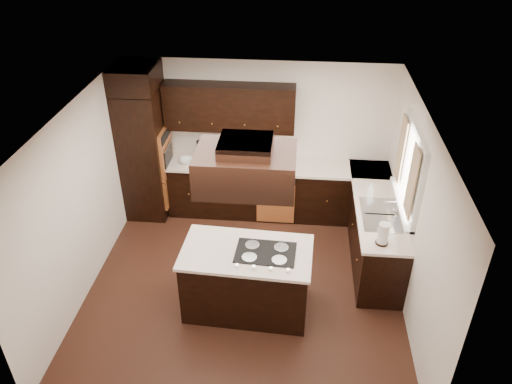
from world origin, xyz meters
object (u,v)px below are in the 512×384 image
island (247,281)px  spice_rack (219,153)px  range_hood (246,169)px  oven_column (145,154)px

island → spice_rack: size_ratio=3.74×
range_hood → spice_rack: size_ratio=2.55×
oven_column → range_hood: (1.88, -2.25, 1.10)m
island → spice_rack: spice_rack is taller
island → oven_column: bearing=134.2°
oven_column → island: (1.85, -2.10, -0.62)m
spice_rack → island: bearing=-88.6°
range_hood → spice_rack: 2.66m
oven_column → island: bearing=-48.6°
oven_column → range_hood: range_hood is taller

